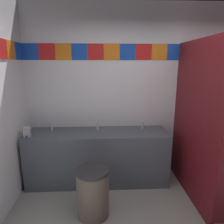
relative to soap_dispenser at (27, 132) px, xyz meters
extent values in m
cube|color=silver|center=(1.85, 0.50, 0.48)|extent=(3.97, 0.08, 2.76)
cube|color=#1947B7|center=(-0.01, 0.45, 1.12)|extent=(0.24, 0.01, 0.24)
cube|color=red|center=(0.24, 0.45, 1.12)|extent=(0.24, 0.01, 0.24)
cube|color=orange|center=(0.49, 0.45, 1.12)|extent=(0.24, 0.01, 0.24)
cube|color=#1947B7|center=(0.74, 0.45, 1.12)|extent=(0.24, 0.01, 0.24)
cube|color=red|center=(0.99, 0.45, 1.12)|extent=(0.24, 0.01, 0.24)
cube|color=orange|center=(1.23, 0.45, 1.12)|extent=(0.24, 0.01, 0.24)
cube|color=#1947B7|center=(1.48, 0.45, 1.12)|extent=(0.24, 0.01, 0.24)
cube|color=red|center=(1.73, 0.45, 1.12)|extent=(0.24, 0.01, 0.24)
cube|color=orange|center=(1.98, 0.45, 1.12)|extent=(0.24, 0.01, 0.24)
cube|color=#1947B7|center=(2.22, 0.45, 1.12)|extent=(0.24, 0.01, 0.24)
cube|color=red|center=(2.47, 0.45, 1.12)|extent=(0.24, 0.01, 0.24)
cube|color=orange|center=(2.72, 0.45, 1.12)|extent=(0.24, 0.01, 0.24)
cube|color=#1947B7|center=(2.97, 0.45, 1.12)|extent=(0.24, 0.01, 0.24)
cube|color=red|center=(-0.12, -0.20, 1.12)|extent=(0.01, 0.24, 0.24)
cube|color=orange|center=(-0.12, 0.07, 1.12)|extent=(0.01, 0.24, 0.24)
cube|color=#1947B7|center=(-0.12, 0.33, 1.12)|extent=(0.01, 0.24, 0.24)
cube|color=#4C515B|center=(1.00, 0.17, -0.49)|extent=(2.16, 0.58, 0.82)
cube|color=#4C515B|center=(1.00, 0.45, -0.12)|extent=(2.16, 0.03, 0.08)
cylinder|color=white|center=(0.28, 0.14, -0.13)|extent=(0.34, 0.34, 0.10)
cylinder|color=white|center=(1.00, 0.14, -0.13)|extent=(0.34, 0.34, 0.10)
cylinder|color=white|center=(1.72, 0.14, -0.13)|extent=(0.34, 0.34, 0.10)
cylinder|color=silver|center=(0.28, 0.28, -0.05)|extent=(0.04, 0.04, 0.05)
cylinder|color=silver|center=(0.28, 0.23, 0.02)|extent=(0.02, 0.06, 0.09)
cylinder|color=silver|center=(1.00, 0.28, -0.05)|extent=(0.04, 0.04, 0.05)
cylinder|color=silver|center=(1.00, 0.23, 0.02)|extent=(0.02, 0.06, 0.09)
cylinder|color=silver|center=(1.72, 0.28, -0.05)|extent=(0.04, 0.04, 0.05)
cylinder|color=silver|center=(1.72, 0.23, 0.02)|extent=(0.02, 0.06, 0.09)
cube|color=#B7BABF|center=(0.00, 0.00, 0.00)|extent=(0.09, 0.07, 0.16)
cylinder|color=black|center=(0.00, -0.04, -0.06)|extent=(0.02, 0.02, 0.03)
cube|color=maroon|center=(2.31, -0.23, 0.18)|extent=(0.04, 1.38, 2.16)
cylinder|color=white|center=(2.95, -0.05, -0.70)|extent=(0.38, 0.38, 0.40)
cube|color=white|center=(2.95, 0.16, -0.33)|extent=(0.34, 0.17, 0.34)
cylinder|color=brown|center=(0.95, -0.60, -0.61)|extent=(0.40, 0.40, 0.58)
cylinder|color=#262628|center=(0.95, -0.60, -0.30)|extent=(0.40, 0.40, 0.04)
camera|label=1|loc=(1.08, -2.80, 0.95)|focal=32.56mm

